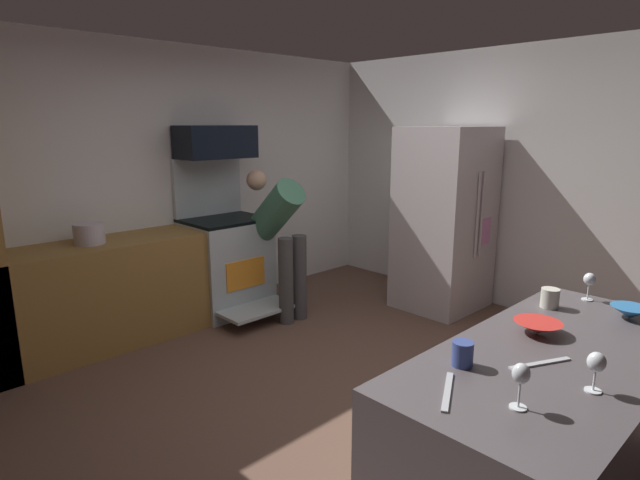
% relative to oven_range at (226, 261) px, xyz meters
% --- Properties ---
extents(ground_plane, '(5.20, 4.80, 0.02)m').
position_rel_oven_range_xyz_m(ground_plane, '(-0.35, -1.97, -0.52)').
color(ground_plane, brown).
extents(wall_back, '(5.20, 0.12, 2.60)m').
position_rel_oven_range_xyz_m(wall_back, '(-0.35, 0.37, 0.79)').
color(wall_back, silver).
rests_on(wall_back, ground).
extents(wall_right, '(0.12, 4.80, 2.60)m').
position_rel_oven_range_xyz_m(wall_right, '(2.19, -1.97, 0.79)').
color(wall_right, silver).
rests_on(wall_right, ground).
extents(lower_cabinet_run, '(2.40, 0.60, 0.90)m').
position_rel_oven_range_xyz_m(lower_cabinet_run, '(-1.25, 0.01, -0.06)').
color(lower_cabinet_run, olive).
rests_on(lower_cabinet_run, ground).
extents(oven_range, '(0.76, 1.01, 1.53)m').
position_rel_oven_range_xyz_m(oven_range, '(0.00, 0.00, 0.00)').
color(oven_range, '#AFBCC0').
rests_on(oven_range, ground).
extents(microwave, '(0.74, 0.38, 0.31)m').
position_rel_oven_range_xyz_m(microwave, '(0.00, 0.09, 1.18)').
color(microwave, black).
rests_on(microwave, oven_range).
extents(refrigerator, '(0.83, 0.77, 1.83)m').
position_rel_oven_range_xyz_m(refrigerator, '(1.68, -1.43, 0.41)').
color(refrigerator, '#BFB5B7').
rests_on(refrigerator, ground).
extents(person_cook, '(0.31, 0.73, 1.42)m').
position_rel_oven_range_xyz_m(person_cook, '(0.29, -0.50, 0.35)').
color(person_cook, '#444444').
rests_on(person_cook, ground).
extents(counter_island, '(1.77, 0.80, 0.90)m').
position_rel_oven_range_xyz_m(counter_island, '(-0.59, -3.47, -0.06)').
color(counter_island, '#4E474A').
rests_on(counter_island, ground).
extents(mixing_bowl_large, '(0.22, 0.22, 0.06)m').
position_rel_oven_range_xyz_m(mixing_bowl_large, '(-0.47, -3.32, 0.42)').
color(mixing_bowl_large, red).
rests_on(mixing_bowl_large, counter_island).
extents(mixing_bowl_small, '(0.19, 0.19, 0.06)m').
position_rel_oven_range_xyz_m(mixing_bowl_small, '(0.05, -3.56, 0.42)').
color(mixing_bowl_small, teal).
rests_on(mixing_bowl_small, counter_island).
extents(wine_glass_near, '(0.07, 0.07, 0.15)m').
position_rel_oven_range_xyz_m(wine_glass_near, '(-0.85, -3.69, 0.50)').
color(wine_glass_near, silver).
rests_on(wine_glass_near, counter_island).
extents(wine_glass_mid, '(0.06, 0.06, 0.16)m').
position_rel_oven_range_xyz_m(wine_glass_mid, '(0.19, -3.31, 0.50)').
color(wine_glass_mid, silver).
rests_on(wine_glass_mid, counter_island).
extents(wine_glass_far, '(0.06, 0.06, 0.17)m').
position_rel_oven_range_xyz_m(wine_glass_far, '(-1.16, -3.55, 0.51)').
color(wine_glass_far, silver).
rests_on(wine_glass_far, counter_island).
extents(mug_coffee, '(0.09, 0.09, 0.10)m').
position_rel_oven_range_xyz_m(mug_coffee, '(-0.08, -3.21, 0.44)').
color(mug_coffee, beige).
rests_on(mug_coffee, counter_island).
extents(mug_tea, '(0.09, 0.09, 0.10)m').
position_rel_oven_range_xyz_m(mug_tea, '(-1.02, -3.24, 0.44)').
color(mug_tea, '#37498F').
rests_on(mug_tea, counter_island).
extents(knife_chef, '(0.27, 0.15, 0.01)m').
position_rel_oven_range_xyz_m(knife_chef, '(-0.78, -3.46, 0.39)').
color(knife_chef, '#B7BABF').
rests_on(knife_chef, counter_island).
extents(knife_paring, '(0.27, 0.16, 0.01)m').
position_rel_oven_range_xyz_m(knife_paring, '(-1.24, -3.32, 0.39)').
color(knife_paring, '#B7BABF').
rests_on(knife_paring, counter_island).
extents(stock_pot, '(0.24, 0.24, 0.17)m').
position_rel_oven_range_xyz_m(stock_pot, '(-1.29, 0.01, 0.48)').
color(stock_pot, '#BDB4C1').
rests_on(stock_pot, lower_cabinet_run).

